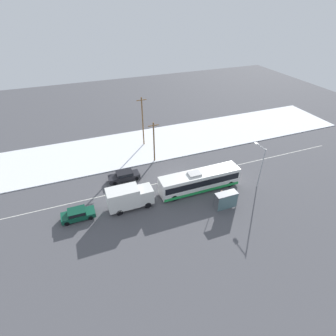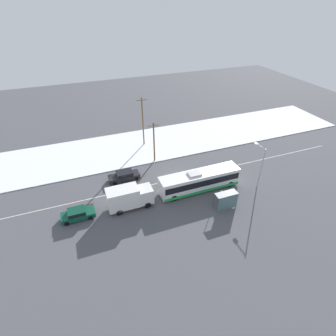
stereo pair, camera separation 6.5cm
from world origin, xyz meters
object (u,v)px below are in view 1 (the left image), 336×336
parked_car_near_truck (78,214)px  streetlamp (260,161)px  pedestrian_at_stop (221,195)px  utility_pole_roadside (154,142)px  sedan_car (124,175)px  utility_pole_snowlot (143,121)px  bus_shelter (227,199)px  box_truck (129,197)px  city_bus (199,181)px

parked_car_near_truck → streetlamp: 26.24m
pedestrian_at_stop → streetlamp: size_ratio=0.28×
parked_car_near_truck → pedestrian_at_stop: (19.03, -3.62, 0.34)m
streetlamp → utility_pole_roadside: utility_pole_roadside is taller
streetlamp → utility_pole_roadside: (-12.24, 11.90, -0.39)m
sedan_car → utility_pole_snowlot: (6.11, 9.88, 4.06)m
bus_shelter → utility_pole_snowlot: bearing=103.9°
streetlamp → pedestrian_at_stop: bearing=-168.3°
box_truck → streetlamp: size_ratio=0.94×
sedan_car → pedestrian_at_stop: bearing=139.6°
sedan_car → utility_pole_roadside: 7.70m
pedestrian_at_stop → bus_shelter: 1.68m
sedan_car → bus_shelter: bearing=135.0°
sedan_car → pedestrian_at_stop: (11.49, -9.78, 0.33)m
pedestrian_at_stop → utility_pole_roadside: (-5.34, 13.33, 2.67)m
city_bus → utility_pole_roadside: (-3.68, 9.85, 2.24)m
city_bus → parked_car_near_truck: bearing=179.5°
pedestrian_at_stop → utility_pole_snowlot: 20.72m
utility_pole_roadside → utility_pole_snowlot: (-0.04, 6.34, 1.06)m
city_bus → streetlamp: (8.55, -2.05, 2.62)m
parked_car_near_truck → pedestrian_at_stop: 19.37m
utility_pole_snowlot → parked_car_near_truck: bearing=-130.4°
bus_shelter → sedan_car: bearing=135.0°
city_bus → sedan_car: size_ratio=2.54×
box_truck → parked_car_near_truck: box_truck is taller
sedan_car → bus_shelter: 16.11m
bus_shelter → city_bus: bearing=107.0°
box_truck → parked_car_near_truck: 6.86m
parked_car_near_truck → utility_pole_snowlot: (13.65, 16.04, 4.07)m
city_bus → bus_shelter: city_bus is taller
pedestrian_at_stop → streetlamp: (6.90, 1.43, 3.05)m
parked_car_near_truck → pedestrian_at_stop: size_ratio=2.31×
sedan_car → streetlamp: (18.39, -8.36, 3.39)m
streetlamp → sedan_car: bearing=155.6°
sedan_car → pedestrian_at_stop: 15.09m
city_bus → utility_pole_roadside: size_ratio=1.68×
city_bus → bus_shelter: 5.29m
pedestrian_at_stop → utility_pole_roadside: bearing=111.8°
parked_car_near_truck → utility_pole_roadside: bearing=35.3°
city_bus → sedan_car: bearing=147.3°
city_bus → parked_car_near_truck: 17.39m
utility_pole_roadside → pedestrian_at_stop: bearing=-68.2°
sedan_car → utility_pole_snowlot: utility_pole_snowlot is taller
box_truck → streetlamp: bearing=-5.7°
box_truck → utility_pole_roadside: 12.31m
parked_car_near_truck → sedan_car: bearing=39.3°
city_bus → sedan_car: city_bus is taller
bus_shelter → streetlamp: streetlamp is taller
box_truck → bus_shelter: box_truck is taller
sedan_car → bus_shelter: bus_shelter is taller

